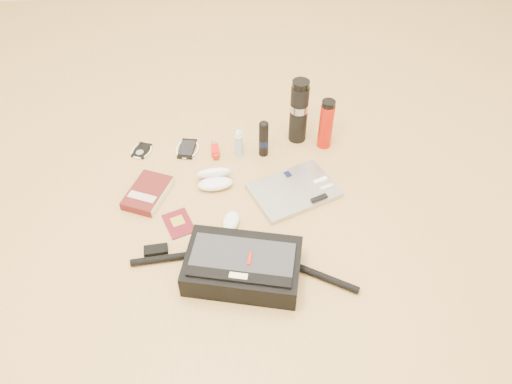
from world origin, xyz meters
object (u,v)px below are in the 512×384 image
(messenger_bag, at_px, (242,266))
(thermos_black, at_px, (299,111))
(thermos_red, at_px, (326,124))
(book, at_px, (148,193))
(laptop, at_px, (294,191))

(messenger_bag, distance_m, thermos_black, 0.78)
(messenger_bag, distance_m, thermos_red, 0.78)
(book, distance_m, thermos_red, 0.81)
(thermos_black, bearing_deg, messenger_bag, -112.60)
(thermos_black, xyz_separation_m, thermos_red, (0.11, -0.06, -0.04))
(laptop, distance_m, book, 0.59)
(book, distance_m, thermos_black, 0.73)
(messenger_bag, bearing_deg, thermos_red, 71.51)
(laptop, bearing_deg, messenger_bag, -144.29)
(book, bearing_deg, thermos_red, 42.01)
(laptop, height_order, thermos_red, thermos_red)
(messenger_bag, relative_size, thermos_red, 3.34)
(book, bearing_deg, thermos_black, 49.10)
(thermos_red, bearing_deg, messenger_bag, -121.88)
(book, xyz_separation_m, thermos_red, (0.76, 0.25, 0.10))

